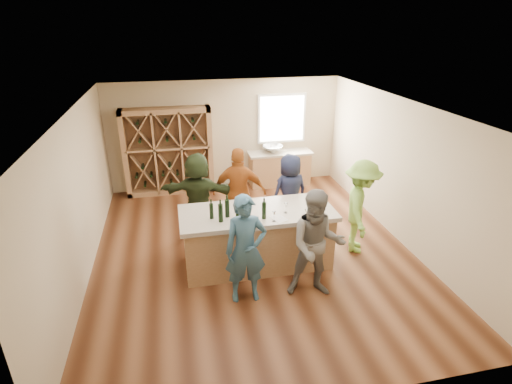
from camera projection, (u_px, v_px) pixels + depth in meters
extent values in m
cube|color=brown|center=(253.00, 252.00, 7.87)|extent=(6.00, 7.00, 0.10)
cube|color=white|center=(253.00, 105.00, 6.71)|extent=(6.00, 7.00, 0.10)
cube|color=#C3AF8D|center=(225.00, 134.00, 10.47)|extent=(6.00, 0.10, 2.80)
cube|color=#C3AF8D|center=(323.00, 313.00, 4.11)|extent=(6.00, 0.10, 2.80)
cube|color=#C3AF8D|center=(75.00, 199.00, 6.70)|extent=(0.10, 7.00, 2.80)
cube|color=#C3AF8D|center=(404.00, 172.00, 7.88)|extent=(0.10, 7.00, 2.80)
cube|color=white|center=(282.00, 118.00, 10.55)|extent=(1.30, 0.06, 1.30)
cube|color=white|center=(282.00, 119.00, 10.52)|extent=(1.18, 0.01, 1.18)
cube|color=#A1764D|center=(168.00, 152.00, 10.05)|extent=(2.20, 0.45, 2.20)
cube|color=#A1764D|center=(280.00, 169.00, 10.81)|extent=(1.60, 0.58, 0.86)
cube|color=#AFA290|center=(280.00, 153.00, 10.63)|extent=(1.70, 0.62, 0.06)
imported|color=silver|center=(273.00, 149.00, 10.54)|extent=(0.54, 0.54, 0.19)
cylinder|color=silver|center=(271.00, 145.00, 10.68)|extent=(0.02, 0.02, 0.30)
cube|color=#A1764D|center=(257.00, 240.00, 7.23)|extent=(2.60, 1.00, 1.00)
cube|color=#AFA290|center=(257.00, 213.00, 7.01)|extent=(2.72, 1.12, 0.08)
cylinder|color=black|center=(211.00, 211.00, 6.69)|extent=(0.07, 0.07, 0.27)
cylinder|color=black|center=(221.00, 213.00, 6.57)|extent=(0.09, 0.09, 0.32)
cylinder|color=black|center=(227.00, 208.00, 6.73)|extent=(0.09, 0.09, 0.32)
cylinder|color=black|center=(238.00, 211.00, 6.66)|extent=(0.09, 0.09, 0.31)
cylinder|color=black|center=(247.00, 209.00, 6.74)|extent=(0.08, 0.08, 0.30)
cone|color=white|center=(274.00, 217.00, 6.61)|extent=(0.07, 0.07, 0.17)
cone|color=white|center=(306.00, 215.00, 6.67)|extent=(0.08, 0.08, 0.19)
cone|color=white|center=(286.00, 208.00, 6.90)|extent=(0.08, 0.08, 0.18)
cone|color=white|center=(315.00, 207.00, 6.96)|extent=(0.09, 0.09, 0.18)
cube|color=white|center=(245.00, 224.00, 6.55)|extent=(0.29, 0.34, 0.00)
cube|color=white|center=(279.00, 218.00, 6.73)|extent=(0.29, 0.33, 0.00)
cube|color=white|center=(314.00, 217.00, 6.79)|extent=(0.21, 0.28, 0.00)
imported|color=#335972|center=(246.00, 250.00, 6.16)|extent=(0.66, 0.49, 1.80)
imported|color=slate|center=(317.00, 245.00, 6.26)|extent=(0.98, 0.67, 1.83)
imported|color=#8CC64C|center=(360.00, 207.00, 7.52)|extent=(0.98, 1.31, 1.83)
imported|color=#994C19|center=(239.00, 192.00, 8.15)|extent=(1.19, 0.82, 1.85)
imported|color=#191E38|center=(290.00, 192.00, 8.41)|extent=(0.90, 0.69, 1.65)
imported|color=#263319|center=(199.00, 195.00, 8.11)|extent=(1.74, 1.00, 1.77)
cylinder|color=black|center=(264.00, 210.00, 6.68)|extent=(0.07, 0.07, 0.30)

